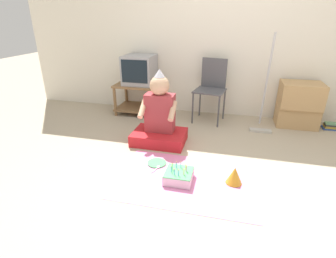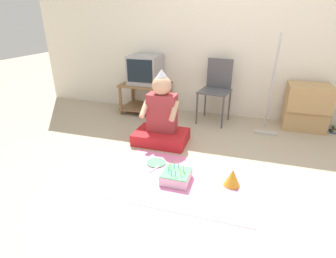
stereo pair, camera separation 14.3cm
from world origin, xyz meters
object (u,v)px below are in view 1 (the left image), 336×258
object	(u,v)px
cardboard_box_stack	(299,104)
person_seated	(159,120)
party_hat_blue	(234,175)
folding_chair	(211,85)
dust_mop	(264,104)
birthday_cake	(179,176)
book_pile	(330,126)
paper_plate	(157,163)
tv	(140,70)

from	to	relation	value
cardboard_box_stack	person_seated	size ratio (longest dim) A/B	0.69
cardboard_box_stack	party_hat_blue	distance (m)	1.85
folding_chair	dust_mop	bearing A→B (deg)	-18.33
birthday_cake	party_hat_blue	xyz separation A→B (m)	(0.50, 0.08, 0.03)
person_seated	birthday_cake	distance (m)	0.89
folding_chair	birthday_cake	xyz separation A→B (m)	(-0.12, -1.68, -0.46)
book_pile	person_seated	size ratio (longest dim) A/B	0.22
paper_plate	tv	bearing A→B (deg)	114.87
cardboard_box_stack	person_seated	world-z (taller)	person_seated
cardboard_box_stack	book_pile	bearing A→B (deg)	-3.42
cardboard_box_stack	book_pile	world-z (taller)	cardboard_box_stack
folding_chair	book_pile	xyz separation A→B (m)	(1.65, 0.02, -0.47)
book_pile	person_seated	distance (m)	2.37
dust_mop	cardboard_box_stack	bearing A→B (deg)	29.98
folding_chair	person_seated	xyz separation A→B (m)	(-0.52, -0.92, -0.23)
tv	birthday_cake	xyz separation A→B (m)	(0.97, -1.72, -0.63)
folding_chair	paper_plate	bearing A→B (deg)	-105.89
dust_mop	paper_plate	xyz separation A→B (m)	(-1.12, -1.20, -0.36)
folding_chair	dust_mop	xyz separation A→B (m)	(0.71, -0.24, -0.15)
folding_chair	party_hat_blue	distance (m)	1.70
cardboard_box_stack	person_seated	xyz separation A→B (m)	(-1.72, -0.96, -0.03)
folding_chair	cardboard_box_stack	size ratio (longest dim) A/B	1.44
birthday_cake	dust_mop	bearing A→B (deg)	59.97
party_hat_blue	folding_chair	bearing A→B (deg)	103.49
tv	party_hat_blue	xyz separation A→B (m)	(1.47, -1.64, -0.59)
cardboard_box_stack	paper_plate	distance (m)	2.21
tv	birthday_cake	size ratio (longest dim) A/B	1.79
cardboard_box_stack	party_hat_blue	world-z (taller)	cardboard_box_stack
birthday_cake	tv	bearing A→B (deg)	119.41
folding_chair	dust_mop	size ratio (longest dim) A/B	0.70
folding_chair	paper_plate	xyz separation A→B (m)	(-0.41, -1.43, -0.50)
tv	paper_plate	distance (m)	1.76
book_pile	folding_chair	bearing A→B (deg)	-179.34
folding_chair	tv	bearing A→B (deg)	177.99
dust_mop	tv	bearing A→B (deg)	171.34
paper_plate	birthday_cake	bearing A→B (deg)	-40.70
tv	birthday_cake	world-z (taller)	tv
book_pile	birthday_cake	world-z (taller)	birthday_cake
folding_chair	party_hat_blue	world-z (taller)	folding_chair
dust_mop	birthday_cake	distance (m)	1.70
paper_plate	dust_mop	bearing A→B (deg)	46.89
person_seated	birthday_cake	xyz separation A→B (m)	(0.40, -0.76, -0.23)
folding_chair	dust_mop	distance (m)	0.77
tv	book_pile	xyz separation A→B (m)	(2.74, -0.02, -0.64)
tv	person_seated	xyz separation A→B (m)	(0.57, -0.96, -0.40)
paper_plate	party_hat_blue	bearing A→B (deg)	-11.64
dust_mop	party_hat_blue	size ratio (longest dim) A/B	7.78
book_pile	party_hat_blue	bearing A→B (deg)	-128.01
party_hat_blue	paper_plate	distance (m)	0.81
party_hat_blue	book_pile	bearing A→B (deg)	51.99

